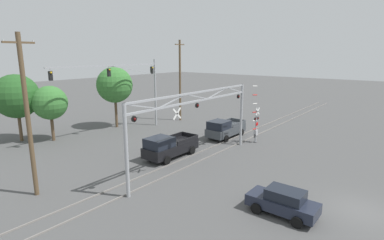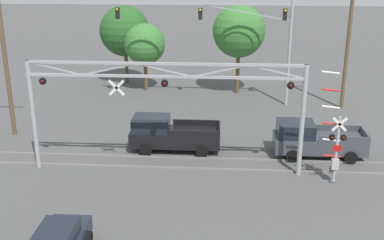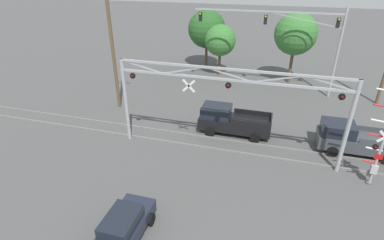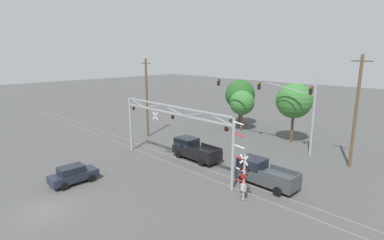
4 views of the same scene
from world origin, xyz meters
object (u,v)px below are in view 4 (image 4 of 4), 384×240
Objects in this scene: crossing_signal_mast at (243,176)px; utility_pole_left at (147,97)px; crossing_gantry at (173,124)px; utility_pole_right at (356,111)px; background_tree_far_left_verge at (242,103)px; sedan_waiting at (73,174)px; background_tree_far_right_verge at (294,101)px; traffic_signal_span at (284,99)px; pickup_truck_lead at (194,150)px; background_tree_beyond_span at (240,95)px; pickup_truck_following at (263,173)px.

crossing_signal_mast is 0.59× the size of utility_pole_left.
crossing_gantry is 2.45× the size of crossing_signal_mast.
crossing_gantry is at bearing -24.74° from utility_pole_left.
crossing_signal_mast is at bearing -104.50° from utility_pole_right.
background_tree_far_left_verge is (-3.70, 16.26, -0.29)m from crossing_gantry.
utility_pole_right is 1.86× the size of background_tree_far_left_verge.
background_tree_far_right_verge is at bearing 73.21° from sedan_waiting.
utility_pole_right is at bearing -3.76° from traffic_signal_span.
background_tree_beyond_span is at bearing 110.20° from pickup_truck_lead.
pickup_truck_following is 0.71× the size of background_tree_far_right_verge.
pickup_truck_following is at bearing -6.75° from utility_pole_left.
crossing_signal_mast is 17.61m from background_tree_far_right_verge.
crossing_gantry is at bearing -88.13° from pickup_truck_lead.
background_tree_far_right_verge reaches higher than sedan_waiting.
crossing_signal_mast is at bearing -23.32° from pickup_truck_lead.
background_tree_beyond_span is (4.80, 13.80, -0.53)m from utility_pole_left.
utility_pole_left is at bearing -162.27° from utility_pole_right.
background_tree_far_right_verge is (-0.37, 3.14, -0.61)m from traffic_signal_span.
utility_pole_right is 1.45× the size of background_tree_far_right_verge.
background_tree_far_right_verge is (-4.60, 16.67, 3.30)m from crossing_signal_mast.
pickup_truck_lead is (-8.92, 3.85, -0.95)m from crossing_signal_mast.
background_tree_far_left_verge is at bearing -48.53° from background_tree_beyond_span.
pickup_truck_following is 14.49m from background_tree_far_right_verge.
pickup_truck_lead is 0.50× the size of utility_pole_right.
background_tree_far_right_verge is (7.91, -0.40, 1.24)m from background_tree_far_left_verge.
pickup_truck_lead is at bearing 91.87° from crossing_gantry.
utility_pole_right is (12.29, 9.19, 4.52)m from pickup_truck_lead.
utility_pole_right is at bearing -14.25° from background_tree_far_left_verge.
crossing_signal_mast is 3.62m from pickup_truck_following.
sedan_waiting is at bearing -88.73° from background_tree_far_left_verge.
crossing_gantry is 2.78× the size of pickup_truck_following.
sedan_waiting is at bearing -84.30° from background_tree_beyond_span.
sedan_waiting is at bearing -60.82° from utility_pole_left.
traffic_signal_span is at bearing -23.12° from background_tree_far_left_verge.
utility_pole_right reaches higher than crossing_signal_mast.
traffic_signal_span is 1.28× the size of utility_pole_right.
pickup_truck_lead is 8.52m from pickup_truck_following.
utility_pole_right is at bearing 75.50° from crossing_signal_mast.
traffic_signal_span is 2.61× the size of pickup_truck_following.
traffic_signal_span is 11.81m from pickup_truck_lead.
utility_pole_left is at bearing -143.67° from background_tree_far_right_verge.
crossing_gantry is 1.97× the size of background_tree_far_right_verge.
background_tree_beyond_span is (-10.45, 5.99, -1.15)m from traffic_signal_span.
traffic_signal_span is at bearing 176.24° from utility_pole_right.
traffic_signal_span is 7.63m from utility_pole_right.
crossing_gantry reaches higher than crossing_signal_mast.
background_tree_beyond_span reaches higher than crossing_gantry.
crossing_gantry is 3.76× the size of sedan_waiting.
utility_pole_right is at bearing -19.77° from background_tree_beyond_span.
pickup_truck_following is 0.91× the size of background_tree_far_left_verge.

